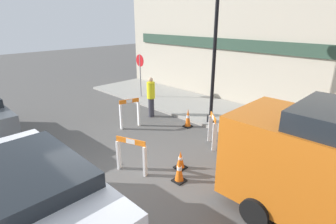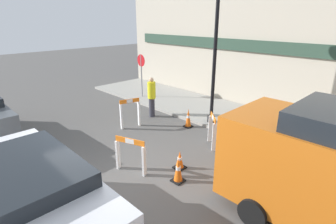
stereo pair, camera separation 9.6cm
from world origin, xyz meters
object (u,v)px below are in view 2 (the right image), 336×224
stop_sign (141,69)px  person_worker (152,96)px  streetlamp_post (216,36)px  parked_car_1 (30,201)px

stop_sign → person_worker: 2.81m
streetlamp_post → person_worker: size_ratio=2.97×
parked_car_1 → person_worker: bearing=121.0°
stop_sign → parked_car_1: (5.90, -7.31, -0.59)m
parked_car_1 → streetlamp_post: bearing=100.3°
stop_sign → parked_car_1: bearing=132.6°
streetlamp_post → person_worker: (-2.29, -1.05, -2.43)m
person_worker → parked_car_1: parked_car_1 is taller
stop_sign → parked_car_1: stop_sign is taller
stop_sign → person_worker: bearing=153.0°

